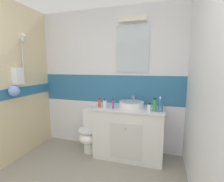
% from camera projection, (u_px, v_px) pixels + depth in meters
% --- Properties ---
extents(wall_back_tiled, '(3.20, 0.20, 2.50)m').
position_uv_depth(wall_back_tiled, '(110.00, 80.00, 2.99)').
color(wall_back_tiled, white).
rests_on(wall_back_tiled, ground_plane).
extents(wall_right_plain, '(0.10, 3.48, 2.50)m').
position_uv_depth(wall_right_plain, '(214.00, 96.00, 1.42)').
color(wall_right_plain, white).
rests_on(wall_right_plain, ground_plane).
extents(vanity_cabinet, '(1.12, 0.52, 0.85)m').
position_uv_depth(vanity_cabinet, '(129.00, 132.00, 2.71)').
color(vanity_cabinet, silver).
rests_on(vanity_cabinet, ground_plane).
extents(sink_basin, '(0.40, 0.44, 0.17)m').
position_uv_depth(sink_basin, '(132.00, 104.00, 2.65)').
color(sink_basin, white).
rests_on(sink_basin, vanity_cabinet).
extents(toilet, '(0.37, 0.50, 0.75)m').
position_uv_depth(toilet, '(91.00, 132.00, 2.92)').
color(toilet, white).
rests_on(toilet, ground_plane).
extents(toothbrush_cup, '(0.08, 0.08, 0.23)m').
position_uv_depth(toothbrush_cup, '(160.00, 108.00, 2.38)').
color(toothbrush_cup, '#4C7299').
rests_on(toothbrush_cup, vanity_cabinet).
extents(soap_dispenser, '(0.06, 0.06, 0.15)m').
position_uv_depth(soap_dispenser, '(105.00, 104.00, 2.62)').
color(soap_dispenser, white).
rests_on(soap_dispenser, vanity_cabinet).
extents(toothpaste_tube_upright, '(0.03, 0.03, 0.16)m').
position_uv_depth(toothpaste_tube_upright, '(113.00, 104.00, 2.56)').
color(toothpaste_tube_upright, '#993F99').
rests_on(toothpaste_tube_upright, vanity_cabinet).
extents(lotion_bottle_short, '(0.06, 0.06, 0.12)m').
position_uv_depth(lotion_bottle_short, '(149.00, 107.00, 2.43)').
color(lotion_bottle_short, white).
rests_on(lotion_bottle_short, vanity_cabinet).
extents(deodorant_spray_can, '(0.05, 0.05, 0.15)m').
position_uv_depth(deodorant_spray_can, '(99.00, 103.00, 2.63)').
color(deodorant_spray_can, '#D84C33').
rests_on(deodorant_spray_can, vanity_cabinet).
extents(mouthwash_bottle, '(0.06, 0.06, 0.20)m').
position_uv_depth(mouthwash_bottle, '(155.00, 105.00, 2.39)').
color(mouthwash_bottle, green).
rests_on(mouthwash_bottle, vanity_cabinet).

